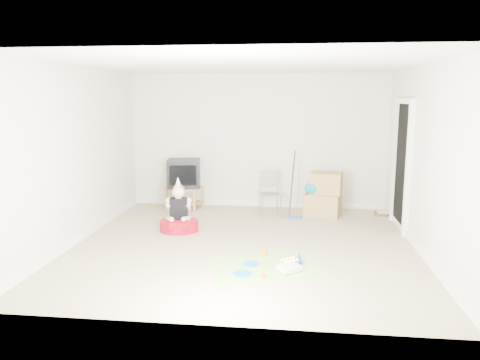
# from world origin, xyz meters

# --- Properties ---
(ground) EXTENTS (5.00, 5.00, 0.00)m
(ground) POSITION_xyz_m (0.00, 0.00, 0.00)
(ground) COLOR tan
(ground) RESTS_ON ground
(doorway_recess) EXTENTS (0.02, 0.90, 2.05)m
(doorway_recess) POSITION_xyz_m (2.48, 1.20, 1.02)
(doorway_recess) COLOR black
(doorway_recess) RESTS_ON ground
(tv_stand) EXTENTS (0.75, 0.56, 0.42)m
(tv_stand) POSITION_xyz_m (-1.41, 2.19, 0.25)
(tv_stand) COLOR #A87A4B
(tv_stand) RESTS_ON ground
(crt_tv) EXTENTS (0.71, 0.62, 0.54)m
(crt_tv) POSITION_xyz_m (-1.41, 2.19, 0.69)
(crt_tv) COLOR black
(crt_tv) RESTS_ON tv_stand
(folding_chair) EXTENTS (0.44, 0.42, 0.81)m
(folding_chair) POSITION_xyz_m (0.30, 1.76, 0.40)
(folding_chair) COLOR gray
(folding_chair) RESTS_ON ground
(cardboard_boxes) EXTENTS (0.73, 0.62, 0.80)m
(cardboard_boxes) POSITION_xyz_m (1.27, 1.89, 0.38)
(cardboard_boxes) COLOR tan
(cardboard_boxes) RESTS_ON ground
(floor_mop) EXTENTS (0.31, 0.39, 1.19)m
(floor_mop) POSITION_xyz_m (0.73, 1.60, 0.26)
(floor_mop) COLOR blue
(floor_mop) RESTS_ON ground
(book_pile) EXTENTS (0.26, 0.31, 0.09)m
(book_pile) POSITION_xyz_m (2.34, 2.03, 0.05)
(book_pile) COLOR #226636
(book_pile) RESTS_ON ground
(seated_woman) EXTENTS (0.71, 0.71, 0.90)m
(seated_woman) POSITION_xyz_m (-1.12, 0.59, 0.20)
(seated_woman) COLOR #A80F21
(seated_woman) RESTS_ON ground
(party_mat) EXTENTS (1.65, 1.40, 0.01)m
(party_mat) POSITION_xyz_m (0.36, -0.84, 0.00)
(party_mat) COLOR #E12F94
(party_mat) RESTS_ON ground
(birthday_cake) EXTENTS (0.34, 0.33, 0.14)m
(birthday_cake) POSITION_xyz_m (0.68, -1.00, 0.04)
(birthday_cake) COLOR white
(birthday_cake) RESTS_ON party_mat
(blue_plate_near) EXTENTS (0.28, 0.28, 0.01)m
(blue_plate_near) POSITION_xyz_m (0.19, -0.83, 0.01)
(blue_plate_near) COLOR blue
(blue_plate_near) RESTS_ON party_mat
(blue_plate_far) EXTENTS (0.25, 0.25, 0.01)m
(blue_plate_far) POSITION_xyz_m (0.11, -1.17, 0.01)
(blue_plate_far) COLOR blue
(blue_plate_far) RESTS_ON party_mat
(orange_cup_near) EXTENTS (0.10, 0.10, 0.08)m
(orange_cup_near) POSITION_xyz_m (0.33, -0.45, 0.05)
(orange_cup_near) COLOR orange
(orange_cup_near) RESTS_ON party_mat
(orange_cup_far) EXTENTS (0.09, 0.09, 0.07)m
(orange_cup_far) POSITION_xyz_m (0.36, -1.27, 0.04)
(orange_cup_far) COLOR orange
(orange_cup_far) RESTS_ON party_mat
(blue_party_hat) EXTENTS (0.13, 0.13, 0.16)m
(blue_party_hat) POSITION_xyz_m (0.81, -0.73, 0.09)
(blue_party_hat) COLOR #1945B1
(blue_party_hat) RESTS_ON party_mat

